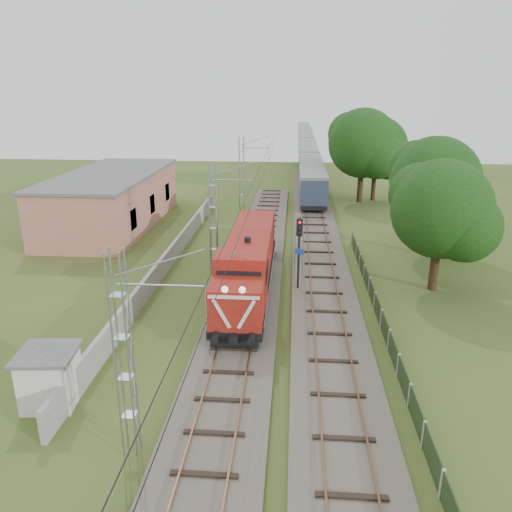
# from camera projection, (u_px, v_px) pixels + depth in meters

# --- Properties ---
(ground) EXTENTS (140.00, 140.00, 0.00)m
(ground) POSITION_uv_depth(u_px,v_px,m) (236.00, 349.00, 26.26)
(ground) COLOR #384C1C
(ground) RESTS_ON ground
(track_main) EXTENTS (4.20, 70.00, 0.45)m
(track_main) POSITION_uv_depth(u_px,v_px,m) (248.00, 294.00, 32.81)
(track_main) COLOR #6B6054
(track_main) RESTS_ON ground
(track_side) EXTENTS (4.20, 80.00, 0.45)m
(track_side) POSITION_uv_depth(u_px,v_px,m) (317.00, 239.00, 44.73)
(track_side) COLOR #6B6054
(track_side) RESTS_ON ground
(catenary) EXTENTS (3.31, 70.00, 8.00)m
(catenary) POSITION_uv_depth(u_px,v_px,m) (214.00, 217.00, 36.51)
(catenary) COLOR gray
(catenary) RESTS_ON ground
(boundary_wall) EXTENTS (0.25, 40.00, 1.50)m
(boundary_wall) POSITION_uv_depth(u_px,v_px,m) (169.00, 259.00, 37.83)
(boundary_wall) COLOR #9E9E99
(boundary_wall) RESTS_ON ground
(station_building) EXTENTS (8.40, 20.40, 5.22)m
(station_building) POSITION_uv_depth(u_px,v_px,m) (112.00, 199.00, 49.17)
(station_building) COLOR #AF645E
(station_building) RESTS_ON ground
(fence) EXTENTS (0.12, 32.00, 1.20)m
(fence) POSITION_uv_depth(u_px,v_px,m) (381.00, 319.00, 28.32)
(fence) COLOR black
(fence) RESTS_ON ground
(locomotive) EXTENTS (2.89, 16.52, 4.20)m
(locomotive) POSITION_uv_depth(u_px,v_px,m) (248.00, 263.00, 32.67)
(locomotive) COLOR black
(locomotive) RESTS_ON ground
(coach_rake) EXTENTS (3.00, 89.52, 3.47)m
(coach_rake) POSITION_uv_depth(u_px,v_px,m) (306.00, 146.00, 94.71)
(coach_rake) COLOR black
(coach_rake) RESTS_ON ground
(signal_post) EXTENTS (0.56, 0.44, 5.16)m
(signal_post) POSITION_uv_depth(u_px,v_px,m) (299.00, 242.00, 32.39)
(signal_post) COLOR black
(signal_post) RESTS_ON ground
(relay_hut) EXTENTS (2.64, 2.64, 2.49)m
(relay_hut) POSITION_uv_depth(u_px,v_px,m) (50.00, 377.00, 21.41)
(relay_hut) COLOR silver
(relay_hut) RESTS_ON ground
(tree_a) EXTENTS (6.82, 6.50, 8.85)m
(tree_a) POSITION_uv_depth(u_px,v_px,m) (443.00, 210.00, 32.30)
(tree_a) COLOR #3E3119
(tree_a) RESTS_ON ground
(tree_b) EXTENTS (7.39, 7.04, 9.58)m
(tree_b) POSITION_uv_depth(u_px,v_px,m) (436.00, 182.00, 39.28)
(tree_b) COLOR #3E3119
(tree_b) RESTS_ON ground
(tree_c) EXTENTS (8.44, 8.04, 10.94)m
(tree_c) POSITION_uv_depth(u_px,v_px,m) (364.00, 144.00, 57.95)
(tree_c) COLOR #3E3119
(tree_c) RESTS_ON ground
(tree_d) EXTENTS (7.68, 7.32, 9.96)m
(tree_d) POSITION_uv_depth(u_px,v_px,m) (377.00, 148.00, 59.06)
(tree_d) COLOR #3E3119
(tree_d) RESTS_ON ground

